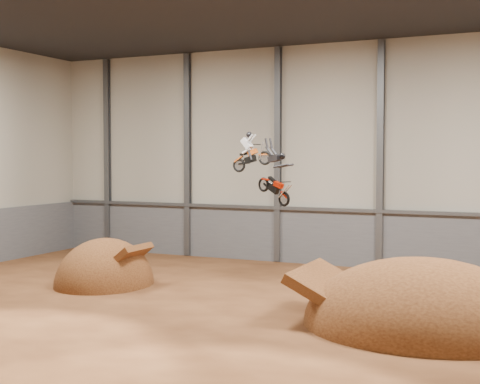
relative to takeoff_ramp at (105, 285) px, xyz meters
name	(u,v)px	position (x,y,z in m)	size (l,w,h in m)	color
floor	(227,316)	(8.99, -3.66, 0.00)	(40.00, 40.00, 0.00)	#472512
back_wall	(328,155)	(8.99, 11.34, 7.00)	(40.00, 0.10, 14.00)	#A49F91
lower_band_back	(327,238)	(8.99, 11.24, 1.75)	(39.80, 0.18, 3.50)	#595B61
steel_rail	(327,210)	(8.99, 11.09, 3.55)	(39.80, 0.35, 0.20)	#47494F
steel_column_0	(107,155)	(-7.68, 11.14, 7.00)	(0.40, 0.36, 13.90)	#47494F
steel_column_1	(188,155)	(-1.01, 11.14, 7.00)	(0.40, 0.36, 13.90)	#47494F
steel_column_2	(278,155)	(5.66, 11.14, 7.00)	(0.40, 0.36, 13.90)	#47494F
steel_column_3	(380,155)	(12.32, 11.14, 7.00)	(0.40, 0.36, 13.90)	#47494F
takeoff_ramp	(105,285)	(0.00, 0.00, 0.00)	(5.02, 5.80, 5.02)	#432310
landing_ramp	(423,327)	(17.03, -2.18, 0.00)	(9.72, 8.60, 5.61)	#432310
fmx_rider_a	(253,148)	(7.68, 2.32, 7.30)	(2.28, 0.87, 2.06)	#C35419
fmx_rider_b	(272,172)	(10.18, -1.43, 6.19)	(2.78, 0.80, 2.39)	#B71902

